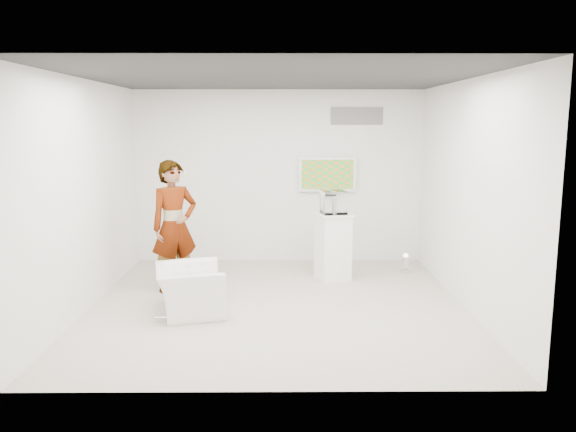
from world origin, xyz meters
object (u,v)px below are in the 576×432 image
object	(u,v)px
tv	(327,174)
armchair	(190,290)
pedestal	(333,246)
floor_uplight	(405,263)
person	(174,226)

from	to	relation	value
tv	armchair	size ratio (longest dim) A/B	1.05
pedestal	floor_uplight	size ratio (longest dim) A/B	3.51
pedestal	tv	bearing A→B (deg)	90.40
tv	person	distance (m)	3.00
tv	person	world-z (taller)	person
tv	armchair	bearing A→B (deg)	-125.49
armchair	tv	bearing A→B (deg)	-49.09
person	pedestal	size ratio (longest dim) A/B	1.83
person	floor_uplight	world-z (taller)	person
tv	armchair	xyz separation A→B (m)	(-1.98, -2.77, -1.24)
person	floor_uplight	size ratio (longest dim) A/B	6.42
floor_uplight	tv	bearing A→B (deg)	147.86
person	tv	bearing A→B (deg)	2.70
tv	pedestal	world-z (taller)	tv
armchair	floor_uplight	world-z (taller)	armchair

